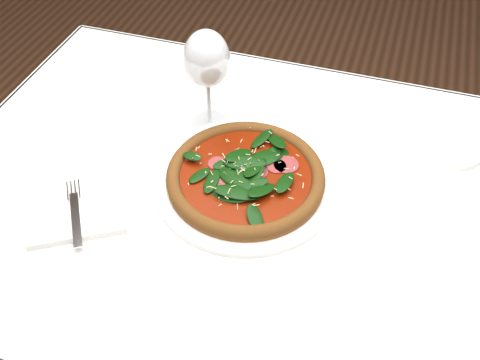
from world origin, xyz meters
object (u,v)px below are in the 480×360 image
(pizza, at_px, (246,174))
(wine_glass, at_px, (207,61))
(napkin, at_px, (77,223))
(plate, at_px, (246,182))

(pizza, bearing_deg, wine_glass, 130.42)
(napkin, bearing_deg, plate, 36.18)
(plate, bearing_deg, pizza, -153.43)
(plate, relative_size, wine_glass, 1.56)
(plate, distance_m, wine_glass, 0.23)
(plate, distance_m, napkin, 0.29)
(plate, height_order, napkin, plate)
(plate, height_order, wine_glass, wine_glass)
(wine_glass, bearing_deg, plate, -49.58)
(wine_glass, height_order, napkin, wine_glass)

